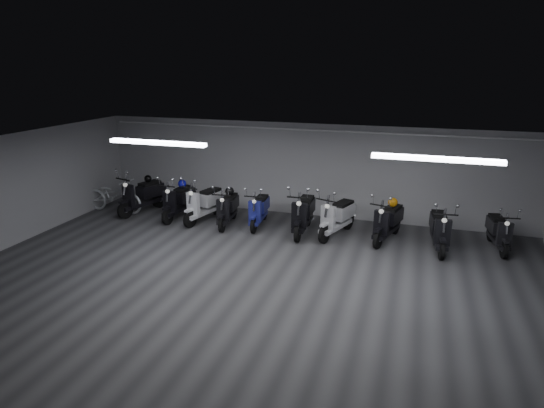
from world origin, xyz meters
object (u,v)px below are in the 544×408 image
(scooter_4, at_px, (259,205))
(helmet_0, at_px, (182,184))
(scooter_1, at_px, (178,195))
(scooter_6, at_px, (337,211))
(helmet_3, at_px, (230,191))
(helmet_2, at_px, (393,202))
(scooter_9, at_px, (500,226))
(scooter_8, at_px, (440,223))
(scooter_0, at_px, (142,190))
(bicycle, at_px, (114,192))
(helmet_1, at_px, (148,179))
(scooter_2, at_px, (204,198))
(scooter_5, at_px, (303,207))
(scooter_3, at_px, (228,203))
(scooter_7, at_px, (388,216))

(scooter_4, bearing_deg, helmet_0, 170.52)
(scooter_1, relative_size, scooter_6, 0.99)
(helmet_3, bearing_deg, helmet_2, 1.96)
(scooter_4, relative_size, helmet_2, 6.80)
(scooter_9, bearing_deg, scooter_8, -169.81)
(scooter_0, distance_m, scooter_4, 3.85)
(scooter_0, relative_size, scooter_8, 1.08)
(scooter_4, xyz_separation_m, bicycle, (-4.75, -0.12, -0.01))
(scooter_4, height_order, helmet_1, scooter_4)
(scooter_6, bearing_deg, bicycle, -160.44)
(scooter_0, height_order, helmet_2, scooter_0)
(scooter_2, relative_size, scooter_5, 0.97)
(scooter_4, relative_size, scooter_6, 0.90)
(scooter_3, xyz_separation_m, helmet_1, (-2.88, 0.51, 0.38))
(scooter_1, xyz_separation_m, scooter_8, (7.36, -0.21, -0.01))
(bicycle, distance_m, helmet_0, 2.28)
(helmet_3, bearing_deg, bicycle, -177.40)
(helmet_2, height_order, helmet_3, helmet_2)
(scooter_7, relative_size, helmet_0, 7.58)
(scooter_0, relative_size, scooter_9, 1.20)
(scooter_0, xyz_separation_m, scooter_8, (8.68, -0.30, -0.05))
(scooter_8, xyz_separation_m, helmet_2, (-1.19, 0.46, 0.30))
(scooter_1, distance_m, helmet_0, 0.39)
(scooter_4, relative_size, scooter_5, 0.86)
(scooter_6, bearing_deg, scooter_0, -162.01)
(scooter_4, distance_m, helmet_2, 3.66)
(scooter_2, bearing_deg, scooter_6, 13.15)
(scooter_9, bearing_deg, helmet_2, 172.18)
(scooter_9, relative_size, helmet_3, 6.46)
(scooter_2, xyz_separation_m, scooter_5, (3.01, -0.10, 0.02))
(helmet_0, height_order, helmet_2, helmet_0)
(scooter_8, distance_m, scooter_9, 1.48)
(scooter_9, height_order, bicycle, bicycle)
(scooter_1, xyz_separation_m, scooter_4, (2.53, 0.04, -0.06))
(helmet_0, relative_size, helmet_3, 0.95)
(scooter_2, relative_size, helmet_3, 7.45)
(scooter_1, xyz_separation_m, scooter_5, (3.87, -0.12, 0.04))
(scooter_8, height_order, helmet_1, scooter_8)
(scooter_4, xyz_separation_m, scooter_8, (4.83, -0.25, 0.05))
(scooter_0, bearing_deg, scooter_2, 13.93)
(scooter_6, height_order, scooter_9, scooter_6)
(scooter_1, xyz_separation_m, scooter_6, (4.78, -0.05, 0.01))
(scooter_9, relative_size, helmet_1, 7.35)
(scooter_6, height_order, scooter_7, scooter_6)
(scooter_6, xyz_separation_m, helmet_1, (-6.01, 0.41, 0.33))
(helmet_1, bearing_deg, scooter_9, -0.62)
(scooter_9, bearing_deg, bicycle, 173.93)
(scooter_3, relative_size, helmet_0, 7.17)
(scooter_3, height_order, bicycle, scooter_3)
(scooter_0, distance_m, scooter_3, 2.98)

